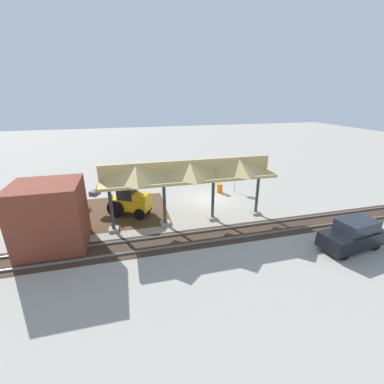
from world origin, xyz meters
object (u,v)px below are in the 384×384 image
at_px(backhoe, 128,200).
at_px(traffic_barrel, 220,188).
at_px(stop_sign, 235,178).
at_px(brick_utility_building, 51,217).
at_px(distant_parked_car, 353,235).

xyz_separation_m(backhoe, traffic_barrel, (-8.97, -2.89, -0.82)).
xyz_separation_m(stop_sign, traffic_barrel, (1.55, -0.13, -1.01)).
relative_size(backhoe, traffic_barrel, 5.53).
bearing_deg(traffic_barrel, backhoe, 17.85).
bearing_deg(brick_utility_building, traffic_barrel, -154.10).
relative_size(stop_sign, distant_parked_car, 0.47).
height_order(brick_utility_building, traffic_barrel, brick_utility_building).
bearing_deg(stop_sign, backhoe, 14.68).
height_order(backhoe, distant_parked_car, backhoe).
xyz_separation_m(stop_sign, backhoe, (10.52, 2.75, -0.19)).
xyz_separation_m(stop_sign, distant_parked_car, (-3.06, 11.48, -0.48)).
distance_m(brick_utility_building, distant_parked_car, 19.01).
bearing_deg(distant_parked_car, stop_sign, -75.07).
bearing_deg(backhoe, traffic_barrel, -162.15).
height_order(distant_parked_car, traffic_barrel, distant_parked_car).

